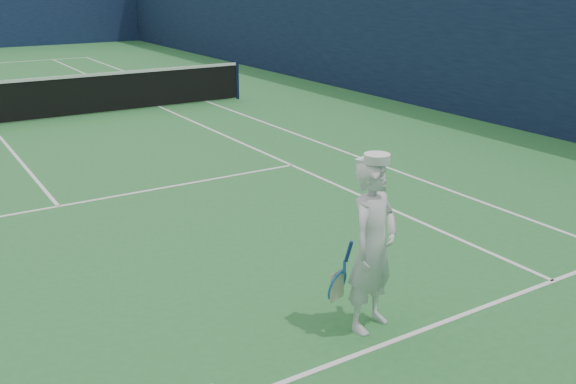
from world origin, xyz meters
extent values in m
cube|color=white|center=(5.49, 0.00, 0.00)|extent=(0.06, 23.83, 0.01)
cube|color=white|center=(4.12, 0.00, 0.00)|extent=(0.06, 23.77, 0.01)
cube|color=white|center=(0.00, -6.40, 0.00)|extent=(8.23, 0.06, 0.01)
cube|color=#0E1935|center=(10.00, 0.00, 2.00)|extent=(0.12, 36.12, 4.00)
cylinder|color=#141E4C|center=(6.40, 0.00, 0.54)|extent=(0.09, 0.09, 1.07)
imported|color=white|center=(1.75, -11.54, 0.84)|extent=(0.71, 0.57, 1.69)
cylinder|color=white|center=(1.75, -11.54, 1.71)|extent=(0.24, 0.24, 0.08)
cube|color=white|center=(1.71, -11.42, 1.68)|extent=(0.20, 0.15, 0.02)
cylinder|color=navy|center=(1.46, -11.55, 0.87)|extent=(0.06, 0.10, 0.22)
cube|color=#1F61A8|center=(1.46, -11.49, 0.69)|extent=(0.03, 0.03, 0.14)
torus|color=#1F61A8|center=(1.42, -11.43, 0.48)|extent=(0.31, 0.18, 0.29)
cube|color=beige|center=(1.42, -11.43, 0.48)|extent=(0.21, 0.07, 0.30)
sphere|color=#C5CF17|center=(1.97, -11.37, 0.93)|extent=(0.07, 0.07, 0.07)
sphere|color=#C5CF17|center=(2.01, -11.33, 0.96)|extent=(0.07, 0.07, 0.07)
camera|label=1|loc=(-1.87, -15.80, 3.25)|focal=40.00mm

